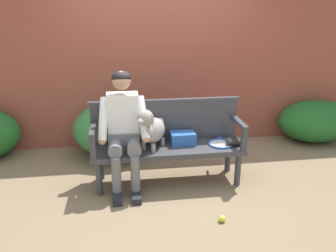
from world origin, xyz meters
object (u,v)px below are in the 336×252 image
(baseball_glove, at_px, (234,141))
(tennis_ball, at_px, (222,219))
(dog_on_bench, at_px, (151,128))
(tennis_racket, at_px, (220,143))
(person_seated, at_px, (124,126))
(garden_bench, at_px, (168,151))
(sports_bag, at_px, (183,138))

(baseball_glove, bearing_deg, tennis_ball, -134.24)
(dog_on_bench, relative_size, tennis_ball, 7.35)
(tennis_racket, distance_m, baseball_glove, 0.16)
(person_seated, bearing_deg, dog_on_bench, -3.87)
(garden_bench, relative_size, tennis_ball, 26.05)
(tennis_ball, bearing_deg, baseball_glove, 66.02)
(dog_on_bench, xyz_separation_m, tennis_racket, (0.81, 0.04, -0.23))
(person_seated, relative_size, tennis_racket, 2.26)
(garden_bench, relative_size, sports_bag, 6.14)
(garden_bench, relative_size, person_seated, 1.31)
(tennis_racket, xyz_separation_m, tennis_ball, (-0.22, -0.87, -0.42))
(sports_bag, xyz_separation_m, tennis_ball, (0.22, -0.92, -0.48))
(person_seated, xyz_separation_m, sports_bag, (0.67, 0.07, -0.20))
(person_seated, height_order, tennis_ball, person_seated)
(tennis_racket, relative_size, baseball_glove, 2.64)
(garden_bench, xyz_separation_m, dog_on_bench, (-0.19, -0.03, 0.30))
(person_seated, height_order, baseball_glove, person_seated)
(baseball_glove, xyz_separation_m, tennis_ball, (-0.36, -0.81, -0.46))
(sports_bag, bearing_deg, garden_bench, -160.82)
(dog_on_bench, height_order, tennis_ball, dog_on_bench)
(person_seated, xyz_separation_m, dog_on_bench, (0.30, -0.02, -0.03))
(tennis_racket, bearing_deg, baseball_glove, -21.01)
(garden_bench, relative_size, baseball_glove, 7.82)
(person_seated, distance_m, baseball_glove, 1.28)
(dog_on_bench, bearing_deg, person_seated, 176.13)
(garden_bench, distance_m, person_seated, 0.59)
(person_seated, height_order, sports_bag, person_seated)
(tennis_ball, bearing_deg, dog_on_bench, 125.58)
(dog_on_bench, bearing_deg, tennis_ball, -54.42)
(garden_bench, height_order, sports_bag, sports_bag)
(dog_on_bench, height_order, tennis_racket, dog_on_bench)
(baseball_glove, bearing_deg, person_seated, 158.10)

